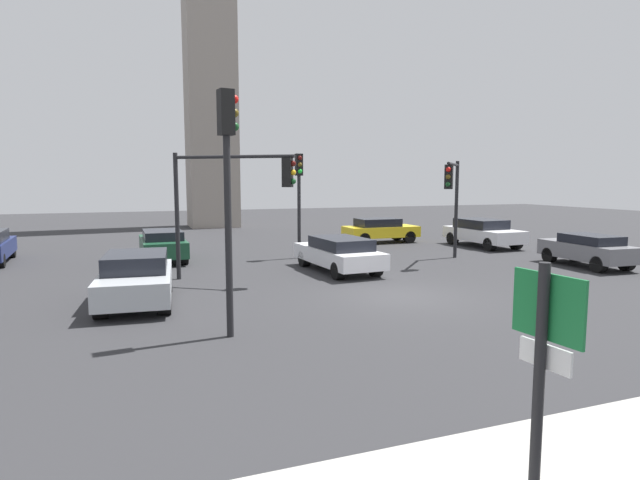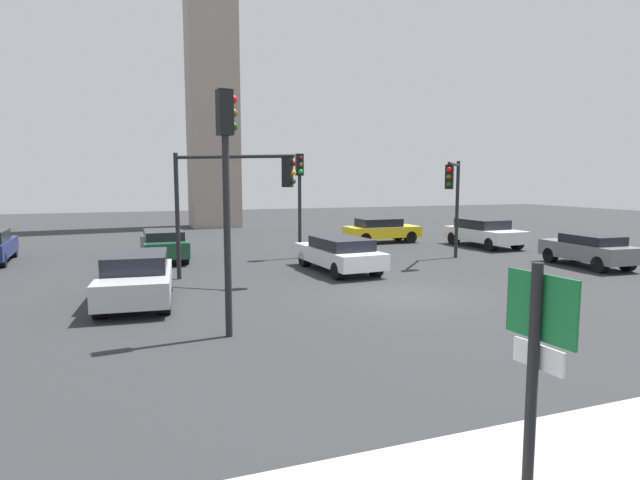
# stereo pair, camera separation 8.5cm
# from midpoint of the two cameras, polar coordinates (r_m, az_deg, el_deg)

# --- Properties ---
(ground_plane) EXTENTS (99.36, 99.36, 0.00)m
(ground_plane) POSITION_cam_midpoint_polar(r_m,az_deg,el_deg) (16.54, 9.01, -6.12)
(ground_plane) COLOR #2D2D30
(direction_sign) EXTENTS (0.16, 0.75, 2.76)m
(direction_sign) POSITION_cam_midpoint_polar(r_m,az_deg,el_deg) (5.12, 23.00, -13.91)
(direction_sign) COLOR black
(direction_sign) RESTS_ON ground_plane
(traffic_light_0) EXTENTS (2.25, 2.49, 4.50)m
(traffic_light_0) POSITION_cam_midpoint_polar(r_m,az_deg,el_deg) (23.37, 14.59, 5.46)
(traffic_light_0) COLOR black
(traffic_light_0) RESTS_ON ground_plane
(traffic_light_1) EXTENTS (0.34, 0.47, 4.83)m
(traffic_light_1) POSITION_cam_midpoint_polar(r_m,az_deg,el_deg) (23.94, -2.15, 6.03)
(traffic_light_1) COLOR black
(traffic_light_1) RESTS_ON ground_plane
(traffic_light_2) EXTENTS (0.48, 0.37, 5.62)m
(traffic_light_2) POSITION_cam_midpoint_polar(r_m,az_deg,el_deg) (11.90, -10.06, 7.79)
(traffic_light_2) COLOR black
(traffic_light_2) RESTS_ON ground_plane
(traffic_light_3) EXTENTS (3.82, 2.68, 4.60)m
(traffic_light_3) POSITION_cam_midpoint_polar(r_m,az_deg,el_deg) (18.48, -9.43, 5.82)
(traffic_light_3) COLOR black
(traffic_light_3) RESTS_ON ground_plane
(car_0) EXTENTS (2.22, 4.85, 1.37)m
(car_0) POSITION_cam_midpoint_polar(r_m,az_deg,el_deg) (20.59, 2.24, -1.44)
(car_0) COLOR silver
(car_0) RESTS_ON ground_plane
(car_1) EXTENTS (4.27, 1.88, 1.42)m
(car_1) POSITION_cam_midpoint_polar(r_m,az_deg,el_deg) (30.27, 6.83, 1.14)
(car_1) COLOR yellow
(car_1) RESTS_ON ground_plane
(car_2) EXTENTS (1.90, 4.47, 1.40)m
(car_2) POSITION_cam_midpoint_polar(r_m,az_deg,el_deg) (24.38, -16.79, -0.43)
(car_2) COLOR #19472D
(car_2) RESTS_ON ground_plane
(car_4) EXTENTS (2.34, 4.50, 1.48)m
(car_4) POSITION_cam_midpoint_polar(r_m,az_deg,el_deg) (16.15, -19.47, -3.95)
(car_4) COLOR #ADB2B7
(car_4) RESTS_ON ground_plane
(car_5) EXTENTS (2.21, 4.66, 1.50)m
(car_5) POSITION_cam_midpoint_polar(r_m,az_deg,el_deg) (29.65, 17.69, 0.82)
(car_5) COLOR silver
(car_5) RESTS_ON ground_plane
(car_6) EXTENTS (1.91, 4.06, 1.37)m
(car_6) POSITION_cam_midpoint_polar(r_m,az_deg,el_deg) (24.42, 27.59, -0.92)
(car_6) COLOR slate
(car_6) RESTS_ON ground_plane
(skyline_tower) EXTENTS (3.66, 3.66, 29.45)m
(skyline_tower) POSITION_cam_midpoint_polar(r_m,az_deg,el_deg) (43.02, -11.92, 21.42)
(skyline_tower) COLOR gray
(skyline_tower) RESTS_ON ground_plane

